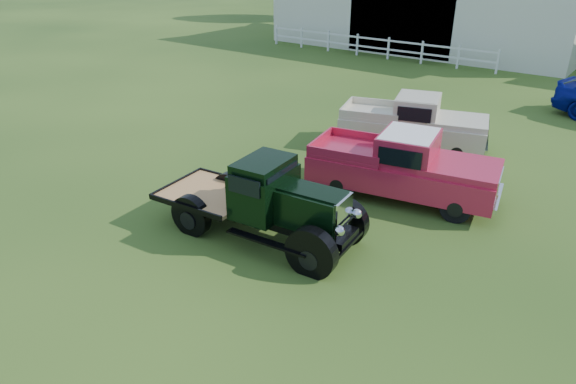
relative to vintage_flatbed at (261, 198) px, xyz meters
The scene contains 5 objects.
ground 1.24m from the vintage_flatbed, 73.97° to the right, with size 120.00×120.00×0.00m, color #274215.
fence_rail 20.71m from the vintage_flatbed, 112.03° to the left, with size 14.20×0.16×1.20m, color white, non-canonical shape.
vintage_flatbed is the anchor object (origin of this frame).
red_pickup 3.99m from the vintage_flatbed, 66.97° to the left, with size 4.79×1.84×1.75m, color #B71E3B, non-canonical shape.
white_pickup 7.01m from the vintage_flatbed, 87.50° to the left, with size 4.57×1.77×1.68m, color beige, non-canonical shape.
Camera 1 is at (6.22, -6.74, 5.89)m, focal length 32.00 mm.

